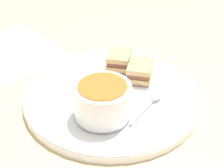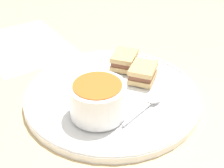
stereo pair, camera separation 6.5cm
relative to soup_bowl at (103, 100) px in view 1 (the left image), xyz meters
name	(u,v)px [view 1 (the left image)]	position (x,y,z in m)	size (l,w,h in m)	color
ground_plane	(112,98)	(0.04, 0.06, -0.05)	(2.40, 2.40, 0.00)	#D1B27F
plate	(112,95)	(0.04, 0.06, -0.04)	(0.37, 0.37, 0.02)	white
soup_bowl	(103,100)	(0.00, 0.00, 0.00)	(0.11, 0.11, 0.07)	white
spoon	(153,98)	(0.11, 0.01, -0.03)	(0.11, 0.08, 0.01)	silver
sandwich_half_near	(140,71)	(0.12, 0.09, -0.02)	(0.08, 0.09, 0.03)	tan
sandwich_half_far	(119,59)	(0.10, 0.16, -0.02)	(0.08, 0.09, 0.03)	tan
menu_sheet	(12,50)	(-0.14, 0.37, -0.05)	(0.30, 0.35, 0.00)	white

